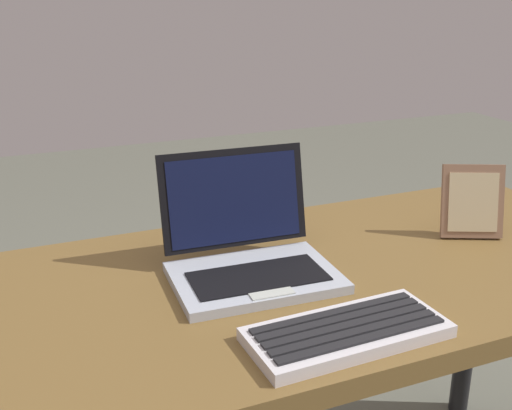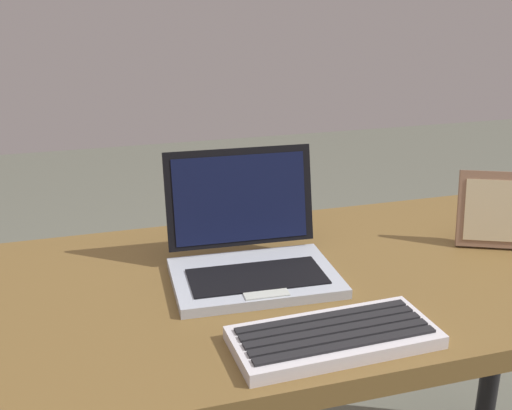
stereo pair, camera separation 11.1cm
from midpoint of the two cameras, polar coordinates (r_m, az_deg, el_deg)
The scene contains 4 objects.
desk at distance 1.24m, azimuth 1.30°, elevation -9.82°, with size 1.52×0.66×0.72m.
laptop_front at distance 1.18m, azimuth -3.38°, elevation -4.47°, with size 0.31×0.27×0.22m.
external_keyboard at distance 0.99m, azimuth 5.14°, elevation -11.58°, with size 0.32×0.15×0.03m.
photo_frame at distance 1.41m, azimuth 17.09°, elevation 0.24°, with size 0.14×0.10×0.16m.
Camera 1 is at (-0.50, -0.96, 1.25)m, focal length 43.69 mm.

